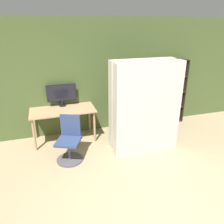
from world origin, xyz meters
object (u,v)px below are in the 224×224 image
bookshelf (165,93)px  mattress_far (141,104)px  mattress_near (148,109)px  monitor (62,93)px  office_chair (69,143)px

bookshelf → mattress_far: size_ratio=0.90×
bookshelf → mattress_near: (-1.10, -1.21, 0.13)m
bookshelf → mattress_far: bearing=-141.5°
monitor → mattress_near: size_ratio=0.35×
office_chair → bookshelf: bookshelf is taller
bookshelf → mattress_near: size_ratio=0.90×
monitor → bookshelf: bookshelf is taller
office_chair → mattress_near: bearing=-5.5°
office_chair → bookshelf: bearing=21.5°
monitor → office_chair: 1.28m
monitor → bookshelf: (2.68, -0.01, -0.24)m
monitor → mattress_near: bearing=-37.8°
office_chair → bookshelf: size_ratio=0.53×
mattress_far → office_chair: bearing=-173.5°
monitor → bookshelf: 2.70m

